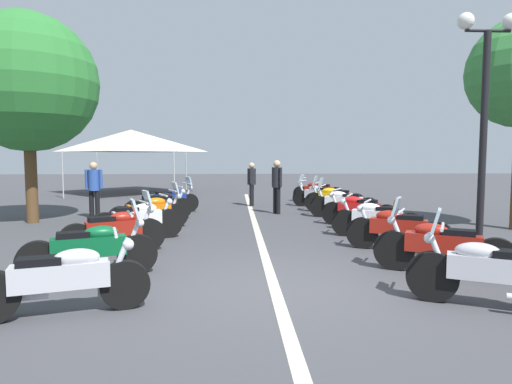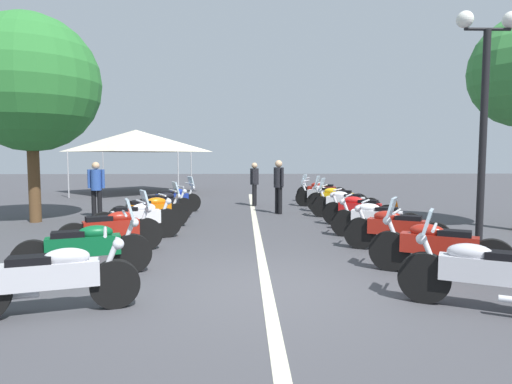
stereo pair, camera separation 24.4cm
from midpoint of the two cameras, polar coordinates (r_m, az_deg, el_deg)
ground_plane at (r=6.41m, az=2.51°, el=-12.46°), size 80.00×80.00×0.00m
lane_centre_stripe at (r=10.84m, az=0.77°, el=-5.31°), size 21.67×0.16×0.01m
motorcycle_left_row_0 at (r=5.79m, az=-23.79°, el=-10.15°), size 0.86×2.00×0.98m
motorcycle_left_row_1 at (r=7.35m, az=-20.36°, el=-6.78°), size 0.92×2.01×1.21m
motorcycle_left_row_2 at (r=8.93m, az=-17.39°, el=-4.67°), size 1.07×1.85×1.21m
motorcycle_left_row_3 at (r=10.21m, az=-14.57°, el=-3.45°), size 1.05×1.93×1.02m
motorcycle_left_row_4 at (r=11.74m, az=-12.98°, el=-2.38°), size 1.06×1.95×1.21m
motorcycle_left_row_5 at (r=13.29m, az=-11.80°, el=-1.60°), size 1.15×1.89×0.99m
motorcycle_left_row_6 at (r=14.77m, az=-10.28°, el=-0.91°), size 1.13×1.81×1.20m
motorcycle_right_row_0 at (r=6.16m, az=28.39°, el=-9.20°), size 1.08×1.88×1.22m
motorcycle_right_row_1 at (r=7.54m, az=23.29°, el=-6.52°), size 1.18×1.95×1.22m
motorcycle_right_row_2 at (r=9.11m, az=18.40°, el=-4.59°), size 1.10×1.89×1.00m
motorcycle_right_row_3 at (r=10.43m, az=15.94°, el=-3.38°), size 1.06×1.96×1.00m
motorcycle_right_row_4 at (r=12.03m, az=13.83°, el=-2.27°), size 1.21×1.85×1.00m
motorcycle_right_row_5 at (r=13.56m, az=11.93°, el=-1.39°), size 1.05×2.01×1.22m
motorcycle_right_row_6 at (r=14.91m, az=10.86°, el=-0.83°), size 0.98×1.96×1.22m
motorcycle_right_row_7 at (r=16.35m, az=9.07°, el=-0.36°), size 1.14×1.97×1.20m
motorcycle_right_row_8 at (r=18.11m, az=8.85°, el=0.12°), size 1.13×1.95×1.00m
street_lamp_twin_globe at (r=9.88m, az=28.30°, el=11.82°), size 0.32×1.22×4.67m
traffic_cone_1 at (r=13.62m, az=18.29°, el=-2.27°), size 0.36×0.36×0.61m
bystander_0 at (r=16.51m, az=0.21°, el=1.49°), size 0.52×0.32×1.64m
bystander_1 at (r=14.15m, az=-19.61°, el=0.85°), size 0.32×0.53×1.71m
bystander_3 at (r=14.28m, az=3.45°, el=1.27°), size 0.48×0.32×1.75m
roadside_tree_1 at (r=14.03m, az=-26.88°, el=12.48°), size 3.82×3.82×5.83m
event_tent at (r=22.99m, az=-15.06°, el=6.45°), size 5.48×5.48×3.20m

